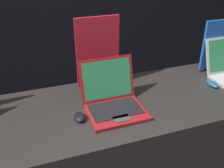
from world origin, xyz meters
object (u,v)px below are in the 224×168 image
Objects in this scene: mouse_middle at (80,117)px; laptop_middle at (113,99)px; mouse_back at (212,84)px; promo_stand_back at (220,46)px; promo_stand_middle at (98,55)px.

laptop_middle is at bearing 12.42° from mouse_middle.
mouse_back is (0.99, 0.08, -0.00)m from mouse_middle.
laptop_middle reaches higher than mouse_middle.
mouse_middle is at bearing -165.80° from promo_stand_back.
promo_stand_middle is (0.00, 0.30, 0.17)m from laptop_middle.
promo_stand_middle reaches higher than mouse_middle.
laptop_middle is at bearing -165.40° from promo_stand_back.
mouse_middle is at bearing -175.43° from mouse_back.
promo_stand_middle is 4.33× the size of mouse_back.
promo_stand_middle reaches higher than promo_stand_back.
promo_stand_middle reaches higher than mouse_back.
laptop_middle is 0.23m from mouse_middle.
mouse_back is at bearing 4.57° from mouse_middle.
promo_stand_middle is 0.84m from mouse_back.
mouse_back is (0.77, 0.03, -0.05)m from laptop_middle.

